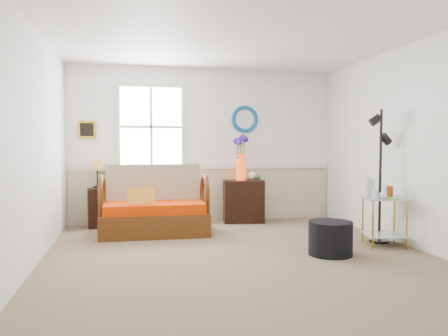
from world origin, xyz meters
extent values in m
cube|color=#705E4E|center=(0.00, 0.00, 0.00)|extent=(4.50, 5.00, 0.01)
cube|color=white|center=(0.00, 0.00, 2.60)|extent=(4.50, 5.00, 0.01)
cube|color=white|center=(0.00, 2.50, 1.30)|extent=(4.50, 0.01, 2.60)
cube|color=white|center=(0.00, -2.50, 1.30)|extent=(4.50, 0.01, 2.60)
cube|color=white|center=(-2.25, 0.00, 1.30)|extent=(0.01, 5.00, 2.60)
cube|color=white|center=(2.25, 0.00, 1.30)|extent=(0.01, 5.00, 2.60)
cube|color=#BFAE8C|center=(0.00, 2.48, 0.45)|extent=(4.46, 0.02, 0.90)
cube|color=silver|center=(0.00, 2.47, 0.92)|extent=(4.46, 0.04, 0.06)
cube|color=gold|center=(-1.92, 2.48, 1.55)|extent=(0.28, 0.03, 0.28)
torus|color=#116FA4|center=(0.70, 2.48, 1.75)|extent=(0.47, 0.07, 0.47)
imported|color=#456233|center=(-1.59, 2.31, 0.77)|extent=(0.36, 0.40, 0.30)
cylinder|color=black|center=(1.06, -0.11, 0.20)|extent=(0.66, 0.66, 0.40)
camera|label=1|loc=(-1.25, -4.84, 1.30)|focal=35.00mm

